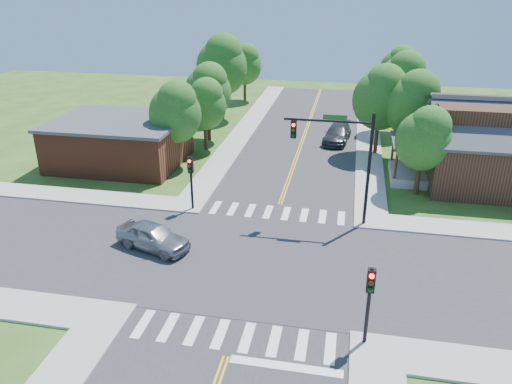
% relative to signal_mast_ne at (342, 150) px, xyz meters
% --- Properties ---
extents(ground, '(100.00, 100.00, 0.00)m').
position_rel_signal_mast_ne_xyz_m(ground, '(-3.91, -5.59, -4.85)').
color(ground, '#2F4916').
rests_on(ground, ground).
extents(road_ns, '(10.00, 90.00, 0.04)m').
position_rel_signal_mast_ne_xyz_m(road_ns, '(-3.91, -5.59, -4.83)').
color(road_ns, '#2D2D30').
rests_on(road_ns, ground).
extents(road_ew, '(90.00, 10.00, 0.04)m').
position_rel_signal_mast_ne_xyz_m(road_ew, '(-3.91, -5.59, -4.83)').
color(road_ew, '#2D2D30').
rests_on(road_ew, ground).
extents(intersection_patch, '(10.20, 10.20, 0.06)m').
position_rel_signal_mast_ne_xyz_m(intersection_patch, '(-3.91, -5.59, -4.85)').
color(intersection_patch, '#2D2D30').
rests_on(intersection_patch, ground).
extents(sidewalk_ne, '(40.00, 40.00, 0.14)m').
position_rel_signal_mast_ne_xyz_m(sidewalk_ne, '(11.90, 10.23, -4.78)').
color(sidewalk_ne, '#9E9B93').
rests_on(sidewalk_ne, ground).
extents(sidewalk_nw, '(40.00, 40.00, 0.14)m').
position_rel_signal_mast_ne_xyz_m(sidewalk_nw, '(-19.73, 10.23, -4.78)').
color(sidewalk_nw, '#9E9B93').
rests_on(sidewalk_nw, ground).
extents(crosswalk_north, '(8.85, 2.00, 0.01)m').
position_rel_signal_mast_ne_xyz_m(crosswalk_north, '(-3.91, 0.61, -4.80)').
color(crosswalk_north, white).
rests_on(crosswalk_north, ground).
extents(crosswalk_south, '(8.85, 2.00, 0.01)m').
position_rel_signal_mast_ne_xyz_m(crosswalk_south, '(-3.91, -11.79, -4.80)').
color(crosswalk_south, white).
rests_on(crosswalk_south, ground).
extents(centerline, '(0.30, 90.00, 0.01)m').
position_rel_signal_mast_ne_xyz_m(centerline, '(-3.91, -5.59, -4.80)').
color(centerline, yellow).
rests_on(centerline, ground).
extents(stop_bar, '(4.60, 0.45, 0.09)m').
position_rel_signal_mast_ne_xyz_m(stop_bar, '(-1.41, -13.19, -4.85)').
color(stop_bar, white).
rests_on(stop_bar, ground).
extents(signal_mast_ne, '(5.30, 0.42, 7.20)m').
position_rel_signal_mast_ne_xyz_m(signal_mast_ne, '(0.00, 0.00, 0.00)').
color(signal_mast_ne, black).
rests_on(signal_mast_ne, ground).
extents(signal_pole_se, '(0.34, 0.42, 3.80)m').
position_rel_signal_mast_ne_xyz_m(signal_pole_se, '(1.69, -11.21, -2.19)').
color(signal_pole_se, black).
rests_on(signal_pole_se, ground).
extents(signal_pole_nw, '(0.34, 0.42, 3.80)m').
position_rel_signal_mast_ne_xyz_m(signal_pole_nw, '(-9.51, -0.01, -2.19)').
color(signal_pole_nw, black).
rests_on(signal_pole_nw, ground).
extents(house_ne, '(13.05, 8.80, 7.11)m').
position_rel_signal_mast_ne_xyz_m(house_ne, '(11.19, 8.65, -1.52)').
color(house_ne, '#361B13').
rests_on(house_ne, ground).
extents(building_nw, '(10.40, 8.40, 3.73)m').
position_rel_signal_mast_ne_xyz_m(building_nw, '(-18.11, 7.61, -2.97)').
color(building_nw, brown).
rests_on(building_nw, ground).
extents(tree_e_a, '(3.82, 3.63, 6.50)m').
position_rel_signal_mast_ne_xyz_m(tree_e_a, '(5.48, 5.64, -0.60)').
color(tree_e_a, '#382314').
rests_on(tree_e_a, ground).
extents(tree_e_b, '(4.53, 4.30, 7.69)m').
position_rel_signal_mast_ne_xyz_m(tree_e_b, '(5.31, 12.60, 0.19)').
color(tree_e_b, '#382314').
rests_on(tree_e_b, ground).
extents(tree_e_c, '(4.73, 4.49, 8.04)m').
position_rel_signal_mast_ne_xyz_m(tree_e_c, '(4.98, 20.64, 0.42)').
color(tree_e_c, '#382314').
rests_on(tree_e_c, ground).
extents(tree_e_d, '(4.33, 4.11, 7.36)m').
position_rel_signal_mast_ne_xyz_m(tree_e_d, '(5.29, 29.44, -0.03)').
color(tree_e_d, '#382314').
rests_on(tree_e_d, ground).
extents(tree_w_a, '(4.16, 3.96, 7.08)m').
position_rel_signal_mast_ne_xyz_m(tree_w_a, '(-13.16, 7.81, -0.22)').
color(tree_w_a, '#382314').
rests_on(tree_w_a, ground).
extents(tree_w_b, '(4.33, 4.11, 7.35)m').
position_rel_signal_mast_ne_xyz_m(tree_w_b, '(-12.52, 14.86, -0.03)').
color(tree_w_b, '#382314').
rests_on(tree_w_b, ground).
extents(tree_w_c, '(5.31, 5.04, 9.02)m').
position_rel_signal_mast_ne_xyz_m(tree_w_c, '(-13.15, 22.42, 1.06)').
color(tree_w_c, '#382314').
rests_on(tree_w_c, ground).
extents(tree_w_d, '(4.09, 3.88, 6.95)m').
position_rel_signal_mast_ne_xyz_m(tree_w_d, '(-12.60, 31.12, -0.30)').
color(tree_w_d, '#382314').
rests_on(tree_w_d, ground).
extents(tree_house, '(4.63, 4.40, 7.87)m').
position_rel_signal_mast_ne_xyz_m(tree_house, '(2.78, 13.79, 0.30)').
color(tree_house, '#382314').
rests_on(tree_house, ground).
extents(tree_bldg, '(3.81, 3.62, 6.48)m').
position_rel_signal_mast_ne_xyz_m(tree_bldg, '(-12.09, 12.27, -0.61)').
color(tree_bldg, '#382314').
rests_on(tree_bldg, ground).
extents(car_silver, '(4.49, 5.56, 1.53)m').
position_rel_signal_mast_ne_xyz_m(car_silver, '(-10.17, -5.28, -4.09)').
color(car_silver, '#9D9FA4').
rests_on(car_silver, ground).
extents(car_dgrey, '(3.34, 5.73, 1.52)m').
position_rel_signal_mast_ne_xyz_m(car_dgrey, '(-0.73, 16.63, -4.09)').
color(car_dgrey, '#333739').
rests_on(car_dgrey, ground).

